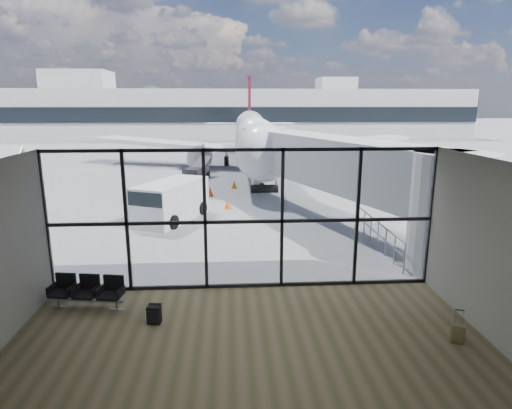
{
  "coord_description": "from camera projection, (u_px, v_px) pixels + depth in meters",
  "views": [
    {
      "loc": [
        -0.43,
        -12.85,
        5.81
      ],
      "look_at": [
        0.57,
        3.0,
        2.03
      ],
      "focal_mm": 30.0,
      "sensor_mm": 36.0,
      "label": 1
    }
  ],
  "objects": [
    {
      "name": "lounge_shell",
      "position": [
        252.0,
        265.0,
        8.58
      ],
      "size": [
        12.02,
        8.01,
        4.51
      ],
      "color": "brown",
      "rests_on": "ground"
    },
    {
      "name": "far_terminal",
      "position": [
        227.0,
        113.0,
        73.01
      ],
      "size": [
        80.0,
        12.2,
        11.0
      ],
      "color": "#A3A29E",
      "rests_on": "ground"
    },
    {
      "name": "jet_bridge",
      "position": [
        341.0,
        169.0,
        20.38
      ],
      "size": [
        8.0,
        16.5,
        4.33
      ],
      "color": "#A0A3A5",
      "rests_on": "ground"
    },
    {
      "name": "apron_railing",
      "position": [
        378.0,
        231.0,
        17.43
      ],
      "size": [
        0.06,
        5.46,
        1.11
      ],
      "color": "gray",
      "rests_on": "ground"
    },
    {
      "name": "traffic_cone_b",
      "position": [
        228.0,
        204.0,
        24.08
      ],
      "size": [
        0.39,
        0.39,
        0.56
      ],
      "color": "#EB5A0C",
      "rests_on": "ground"
    },
    {
      "name": "seating_row",
      "position": [
        88.0,
        290.0,
        12.41
      ],
      "size": [
        2.14,
        0.92,
        0.95
      ],
      "rotation": [
        0.0,
        0.0,
        -0.16
      ],
      "color": "gray",
      "rests_on": "ground"
    },
    {
      "name": "suitcase",
      "position": [
        458.0,
        333.0,
        10.57
      ],
      "size": [
        0.36,
        0.31,
        0.85
      ],
      "rotation": [
        0.0,
        0.0,
        -0.37
      ],
      "color": "olive",
      "rests_on": "ground"
    },
    {
      "name": "traffic_cone_c",
      "position": [
        234.0,
        184.0,
        29.79
      ],
      "size": [
        0.41,
        0.41,
        0.59
      ],
      "color": "orange",
      "rests_on": "ground"
    },
    {
      "name": "tree_4",
      "position": [
        120.0,
        106.0,
        81.25
      ],
      "size": [
        5.61,
        5.61,
        8.07
      ],
      "color": "#382619",
      "rests_on": "ground"
    },
    {
      "name": "glass_curtain_wall",
      "position": [
        244.0,
        220.0,
        13.33
      ],
      "size": [
        12.1,
        0.12,
        4.5
      ],
      "color": "white",
      "rests_on": "ground"
    },
    {
      "name": "traffic_cone_a",
      "position": [
        210.0,
        191.0,
        27.36
      ],
      "size": [
        0.44,
        0.44,
        0.63
      ],
      "color": "red",
      "rests_on": "ground"
    },
    {
      "name": "mobile_stairs",
      "position": [
        3.0,
        196.0,
        24.46
      ],
      "size": [
        2.29,
        3.85,
        2.58
      ],
      "rotation": [
        0.0,
        0.0,
        0.12
      ],
      "color": "yellow",
      "rests_on": "ground"
    },
    {
      "name": "tree_5",
      "position": [
        152.0,
        103.0,
        81.48
      ],
      "size": [
        6.27,
        6.27,
        9.03
      ],
      "color": "#382619",
      "rests_on": "ground"
    },
    {
      "name": "airliner",
      "position": [
        254.0,
        135.0,
        41.08
      ],
      "size": [
        30.7,
        35.51,
        9.15
      ],
      "rotation": [
        0.0,
        0.0,
        -0.02
      ],
      "color": "silver",
      "rests_on": "ground"
    },
    {
      "name": "tree_1",
      "position": [
        23.0,
        106.0,
        80.15
      ],
      "size": [
        5.61,
        5.61,
        8.07
      ],
      "color": "#382619",
      "rests_on": "ground"
    },
    {
      "name": "belt_loader",
      "position": [
        197.0,
        172.0,
        33.48
      ],
      "size": [
        2.22,
        3.66,
        1.6
      ],
      "rotation": [
        0.0,
        0.0,
        -0.33
      ],
      "color": "black",
      "rests_on": "ground"
    },
    {
      "name": "tree_2",
      "position": [
        55.0,
        103.0,
        80.37
      ],
      "size": [
        6.27,
        6.27,
        9.03
      ],
      "color": "#382619",
      "rests_on": "ground"
    },
    {
      "name": "ground",
      "position": [
        232.0,
        151.0,
        52.69
      ],
      "size": [
        220.0,
        220.0,
        0.0
      ],
      "primitive_type": "plane",
      "color": "slate",
      "rests_on": "ground"
    },
    {
      "name": "backpack",
      "position": [
        154.0,
        315.0,
        11.5
      ],
      "size": [
        0.39,
        0.37,
        0.54
      ],
      "rotation": [
        0.0,
        0.0,
        -0.16
      ],
      "color": "black",
      "rests_on": "ground"
    },
    {
      "name": "service_van",
      "position": [
        170.0,
        201.0,
        21.54
      ],
      "size": [
        3.63,
        4.9,
        1.95
      ],
      "rotation": [
        0.0,
        0.0,
        -0.42
      ],
      "color": "silver",
      "rests_on": "ground"
    },
    {
      "name": "tree_3",
      "position": [
        88.0,
        109.0,
        81.03
      ],
      "size": [
        4.95,
        4.95,
        7.12
      ],
      "color": "#382619",
      "rests_on": "ground"
    }
  ]
}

